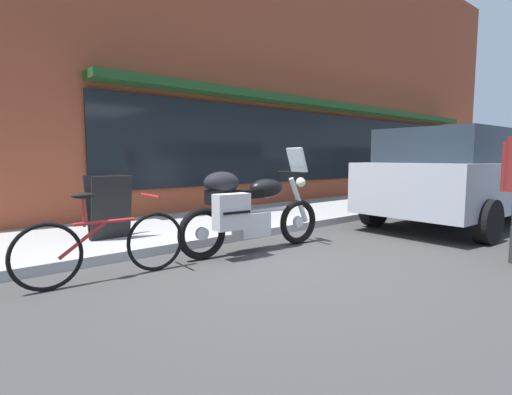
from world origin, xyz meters
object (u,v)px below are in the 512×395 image
Objects in this scene: touring_motorcycle at (248,208)px; parked_minivan at (465,175)px; parked_bicycle at (105,245)px; sandwich_board_sign at (109,207)px.

parked_minivan is at bearing -11.69° from touring_motorcycle.
touring_motorcycle is 4.58m from parked_minivan.
touring_motorcycle is at bearing -1.55° from parked_bicycle.
touring_motorcycle is at bearing -50.44° from sandwich_board_sign.
parked_minivan is at bearing -8.78° from parked_bicycle.
parked_bicycle is 1.61m from sandwich_board_sign.
parked_minivan is at bearing -23.21° from sandwich_board_sign.
parked_bicycle is at bearing -111.19° from sandwich_board_sign.
parked_bicycle is 1.96× the size of sandwich_board_sign.
touring_motorcycle is 1.99m from sandwich_board_sign.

